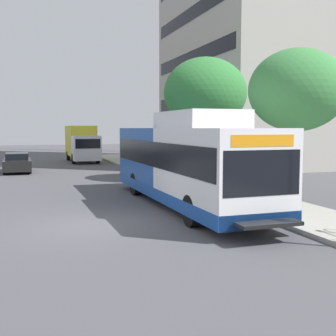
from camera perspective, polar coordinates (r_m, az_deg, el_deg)
The scene contains 8 objects.
ground_plane at distance 21.69m, azimuth -13.29°, elevation -2.95°, with size 120.00×120.00×0.00m, color #4C4C51.
sidewalk_curb at distance 21.61m, azimuth 6.10°, elevation -2.68°, with size 3.00×56.00×0.14m, color #A8A399.
transit_bus at distance 16.97m, azimuth 2.23°, elevation 0.72°, with size 2.58×12.25×3.65m.
street_tree_near_stop at distance 17.06m, azimuth 16.62°, elevation 9.75°, with size 3.61×3.61×5.86m.
street_tree_mid_block at distance 25.14m, azimuth 4.92°, elevation 9.78°, with size 4.74×4.74×6.92m.
parked_car_far_lane at distance 31.76m, azimuth -19.24°, elevation 0.67°, with size 1.80×4.50×1.33m.
box_truck_background at distance 40.17m, azimuth -11.27°, elevation 3.31°, with size 2.32×7.01×3.25m.
lattice_comm_tower at distance 54.54m, azimuth 2.84°, elevation 14.18°, with size 1.10×1.10×34.11m.
Camera 1 is at (-2.11, -13.37, 3.05)m, focal length 46.33 mm.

